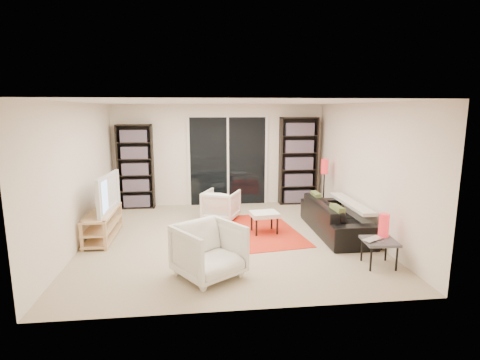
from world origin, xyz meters
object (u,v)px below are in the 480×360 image
Objects in this scene: armchair_front at (209,251)px; ottoman at (264,215)px; armchair_back at (221,205)px; bookshelf_left at (136,167)px; sofa at (336,217)px; tv_stand at (103,224)px; floor_lamp at (324,173)px; side_table at (380,243)px; bookshelf_right at (298,161)px.

armchair_front is 1.50× the size of ottoman.
armchair_back is at bearing 127.98° from ottoman.
sofa is at bearing -29.74° from bookshelf_left.
ottoman is (2.93, -0.04, 0.08)m from tv_stand.
ottoman is at bearing -0.73° from tv_stand.
bookshelf_left is 0.94× the size of sofa.
floor_lamp is (4.50, 1.24, 0.64)m from tv_stand.
tv_stand is 2.45× the size of ottoman.
sofa is 1.72× the size of floor_lamp.
bookshelf_left is 4.64m from sofa.
bookshelf_left is 4.30m from floor_lamp.
armchair_back is at bearing 129.49° from side_table.
bookshelf_left is at bearing 180.00° from bookshelf_right.
sofa is at bearing -0.60° from armchair_front.
bookshelf_right is 2.56m from ottoman.
ottoman is 0.46× the size of floor_lamp.
bookshelf_right is 1.74× the size of floor_lamp.
floor_lamp is (2.32, 0.32, 0.59)m from armchair_back.
floor_lamp is (0.23, 1.41, 0.60)m from sofa.
bookshelf_left is 4.24m from armchair_front.
sofa is at bearing -5.81° from ottoman.
side_table is (4.06, -3.81, -0.62)m from bookshelf_left.
armchair_front reaches higher than ottoman.
bookshelf_left is 3.46m from ottoman.
floor_lamp is (0.37, -0.86, -0.15)m from bookshelf_right.
bookshelf_right is 2.40m from sofa.
armchair_front is 0.68× the size of floor_lamp.
bookshelf_right is 3.88m from side_table.
tv_stand is 1.63× the size of armchair_front.
armchair_front is (-0.34, -2.71, 0.06)m from armchair_back.
side_table is at bearing -92.98° from floor_lamp.
armchair_front reaches higher than tv_stand.
armchair_back is at bearing -148.83° from bookshelf_right.
floor_lamp reaches higher than side_table.
armchair_back is at bearing 48.68° from armchair_front.
bookshelf_right is at bearing 26.98° from tv_stand.
bookshelf_left is at bearing 77.60° from armchair_front.
sofa reaches higher than ottoman.
armchair_front is at bearing -178.15° from side_table.
armchair_front reaches higher than sofa.
sofa is 3.02× the size of armchair_back.
bookshelf_left is 2.24m from tv_stand.
armchair_back is 2.41m from floor_lamp.
sofa is (3.99, -2.28, -0.67)m from bookshelf_left.
sofa is 1.54m from side_table.
armchair_front is (-2.29, -3.89, -0.67)m from bookshelf_right.
bookshelf_right is at bearing 93.20° from side_table.
armchair_back reaches higher than ottoman.
armchair_back is 1.36× the size of side_table.
tv_stand is 0.65× the size of sofa.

